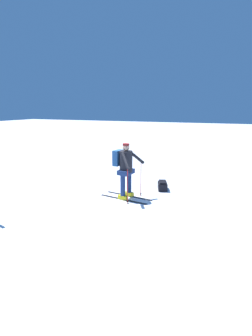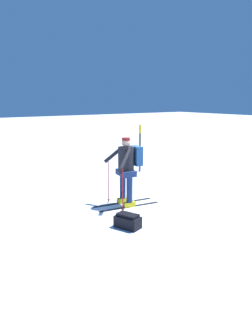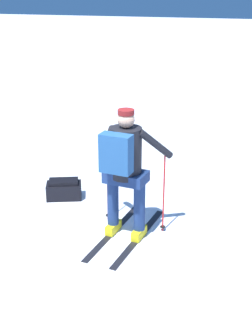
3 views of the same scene
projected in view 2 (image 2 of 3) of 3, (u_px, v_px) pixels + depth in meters
ground_plane at (155, 204)px, 8.37m from camera, size 80.00×80.00×0.00m
skier at (127, 166)px, 8.09m from camera, size 1.00×1.68×1.71m
dropped_backpack at (128, 221)px, 6.81m from camera, size 0.60×0.46×0.30m
trail_marker at (140, 145)px, 11.84m from camera, size 0.09×0.09×1.71m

